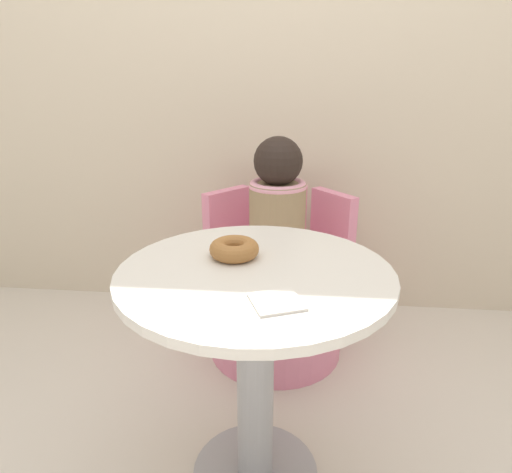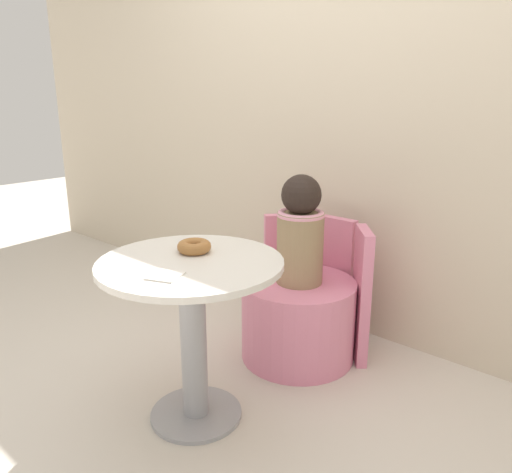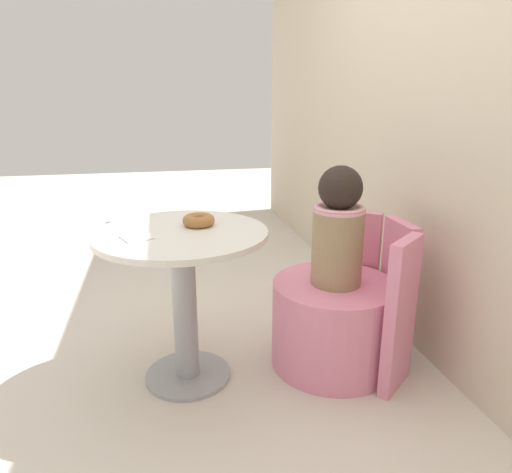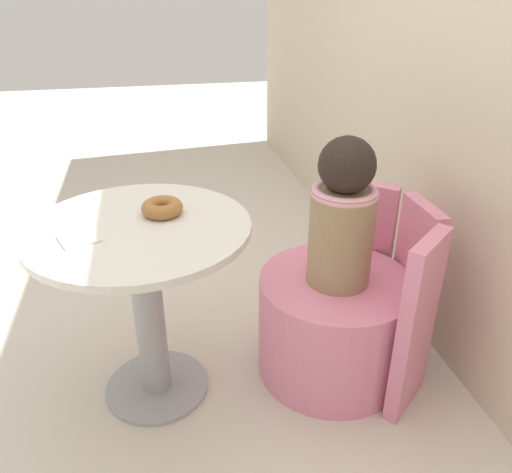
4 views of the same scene
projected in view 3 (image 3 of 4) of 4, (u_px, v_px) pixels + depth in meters
The scene contains 8 objects.
ground_plane at pixel (192, 372), 2.06m from camera, with size 12.00×12.00×0.00m, color beige.
back_wall at pixel (448, 95), 1.93m from camera, with size 6.00×0.06×2.40m.
round_table at pixel (183, 275), 1.89m from camera, with size 0.70×0.70×0.67m.
tub_chair at pixel (333, 323), 2.08m from camera, with size 0.56×0.56×0.40m.
booth_backrest at pixel (382, 293), 2.09m from camera, with size 0.66×0.24×0.66m.
child_figure at pixel (338, 229), 1.95m from camera, with size 0.22×0.22×0.52m.
donut at pixel (199, 220), 1.90m from camera, with size 0.13×0.13×0.05m.
paper_napkin at pixel (137, 237), 1.74m from camera, with size 0.14×0.14×0.01m.
Camera 3 is at (1.81, -0.09, 1.19)m, focal length 32.00 mm.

